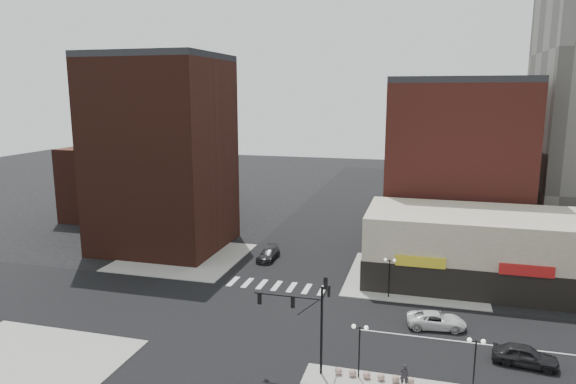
% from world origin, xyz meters
% --- Properties ---
extents(ground, '(240.00, 240.00, 0.00)m').
position_xyz_m(ground, '(0.00, 0.00, 0.00)').
color(ground, black).
rests_on(ground, ground).
extents(road_ew, '(200.00, 14.00, 0.02)m').
position_xyz_m(road_ew, '(0.00, 0.00, 0.01)').
color(road_ew, black).
rests_on(road_ew, ground).
extents(road_ns, '(14.00, 200.00, 0.02)m').
position_xyz_m(road_ns, '(0.00, 0.00, 0.01)').
color(road_ns, black).
rests_on(road_ns, ground).
extents(sidewalk_nw, '(15.00, 15.00, 0.12)m').
position_xyz_m(sidewalk_nw, '(-14.50, 14.50, 0.06)').
color(sidewalk_nw, gray).
rests_on(sidewalk_nw, ground).
extents(sidewalk_ne, '(15.00, 15.00, 0.12)m').
position_xyz_m(sidewalk_ne, '(14.50, 14.50, 0.06)').
color(sidewalk_ne, gray).
rests_on(sidewalk_ne, ground).
extents(sidewalk_sw, '(15.00, 15.00, 0.12)m').
position_xyz_m(sidewalk_sw, '(-14.50, -14.50, 0.06)').
color(sidewalk_sw, gray).
rests_on(sidewalk_sw, ground).
extents(building_nw, '(16.00, 15.00, 25.00)m').
position_xyz_m(building_nw, '(-19.00, 18.50, 12.50)').
color(building_nw, '#3A1A12').
rests_on(building_nw, ground).
extents(building_nw_low, '(20.00, 18.00, 12.00)m').
position_xyz_m(building_nw_low, '(-32.00, 34.00, 6.00)').
color(building_nw_low, '#3A1A12').
rests_on(building_nw_low, ground).
extents(building_ne_midrise, '(18.00, 15.00, 22.00)m').
position_xyz_m(building_ne_midrise, '(19.00, 29.50, 11.00)').
color(building_ne_midrise, maroon).
rests_on(building_ne_midrise, ground).
extents(building_ne_row, '(24.20, 12.20, 8.00)m').
position_xyz_m(building_ne_row, '(21.00, 15.00, 3.30)').
color(building_ne_row, beige).
rests_on(building_ne_row, ground).
extents(traffic_signal, '(5.59, 3.09, 7.77)m').
position_xyz_m(traffic_signal, '(7.24, -7.83, 4.96)').
color(traffic_signal, black).
rests_on(traffic_signal, ground).
extents(street_lamp_se_a, '(1.22, 0.32, 4.16)m').
position_xyz_m(street_lamp_se_a, '(11.00, -8.00, 3.29)').
color(street_lamp_se_a, black).
rests_on(street_lamp_se_a, sidewalk_se).
extents(street_lamp_se_b, '(1.22, 0.32, 4.16)m').
position_xyz_m(street_lamp_se_b, '(19.00, -8.00, 3.29)').
color(street_lamp_se_b, black).
rests_on(street_lamp_se_b, sidewalk_se).
extents(street_lamp_ne, '(1.22, 0.32, 4.16)m').
position_xyz_m(street_lamp_ne, '(12.00, 8.00, 3.29)').
color(street_lamp_ne, black).
rests_on(street_lamp_ne, sidewalk_ne).
extents(bollard_row, '(5.81, 0.56, 0.56)m').
position_xyz_m(bollard_row, '(12.12, -8.00, 0.40)').
color(bollard_row, gray).
rests_on(bollard_row, sidewalk_se).
extents(white_suv, '(5.43, 2.99, 1.44)m').
position_xyz_m(white_suv, '(16.67, 2.22, 0.72)').
color(white_suv, silver).
rests_on(white_suv, ground).
extents(dark_sedan_east, '(5.03, 2.56, 1.64)m').
position_xyz_m(dark_sedan_east, '(23.23, -2.70, 0.82)').
color(dark_sedan_east, black).
rests_on(dark_sedan_east, ground).
extents(dark_sedan_north, '(2.06, 4.98, 1.44)m').
position_xyz_m(dark_sedan_north, '(-3.67, 16.59, 0.72)').
color(dark_sedan_north, black).
rests_on(dark_sedan_north, ground).
extents(pedestrian, '(0.63, 0.42, 1.72)m').
position_xyz_m(pedestrian, '(14.30, -8.33, 0.98)').
color(pedestrian, black).
rests_on(pedestrian, sidewalk_se).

